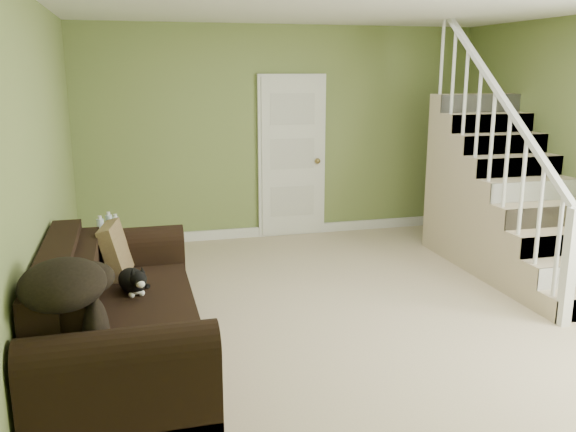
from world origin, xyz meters
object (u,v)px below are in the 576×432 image
sofa (116,329)px  cat (132,281)px  side_table (112,265)px  banana (164,342)px

sofa → cat: size_ratio=4.83×
side_table → cat: 1.47m
sofa → banana: sofa is taller
side_table → cat: side_table is taller
sofa → side_table: bearing=92.3°
sofa → side_table: sofa is taller
sofa → side_table: size_ratio=3.04×
sofa → cat: bearing=65.6°
banana → side_table: bearing=101.0°
side_table → banana: bearing=-81.4°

